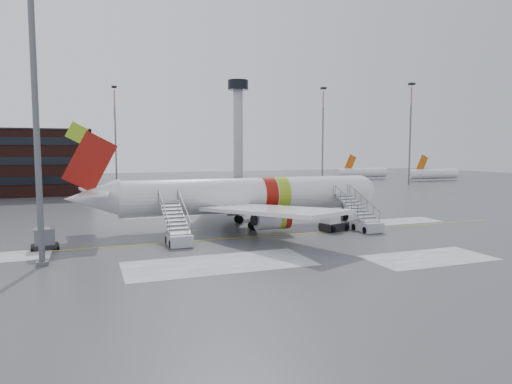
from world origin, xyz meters
name	(u,v)px	position (x,y,z in m)	size (l,w,h in m)	color
ground	(250,235)	(0.00, 0.00, 0.00)	(260.00, 260.00, 0.00)	#494C4F
airliner	(242,196)	(0.82, 4.98, 3.42)	(35.03, 32.97, 11.18)	white
airstair_fwd	(363,220)	(12.16, -1.55, 1.06)	(2.05, 7.70, 3.48)	#AAACB1
airstair_aft	(177,232)	(-7.54, -1.55, 1.06)	(2.05, 7.70, 3.48)	#ABADB2
pushback_tug	(333,224)	(8.98, -0.72, 0.75)	(3.28, 2.81, 1.69)	black
uld_container	(45,239)	(-18.62, 0.08, 0.84)	(2.35, 1.82, 1.80)	black
light_mast_near	(35,93)	(-18.33, -5.92, 12.52)	(1.20, 1.20, 24.11)	#595B60
control_tower	(238,117)	(30.00, 95.00, 18.75)	(6.40, 6.40, 30.00)	#B2B5BA
light_mast_far_ne	(323,129)	(42.00, 62.00, 13.84)	(1.20, 1.20, 24.25)	#595B60
light_mast_far_n	(115,128)	(-8.00, 78.00, 13.84)	(1.20, 1.20, 24.25)	#595B60
light_mast_far_e	(410,127)	(58.00, 48.00, 13.84)	(1.20, 1.20, 24.25)	#595B60
distant_aircraft	(384,180)	(62.50, 64.00, 0.00)	(35.00, 18.00, 8.00)	#D8590C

